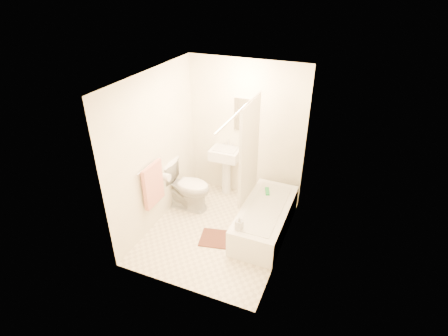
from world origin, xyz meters
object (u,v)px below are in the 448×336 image
at_px(bath_mat, 219,239).
at_px(toilet, 186,186).
at_px(sink, 226,169).
at_px(soap_bottle, 239,223).
at_px(bathtub, 265,219).

bearing_deg(bath_mat, toilet, 145.20).
height_order(sink, soap_bottle, sink).
height_order(bathtub, soap_bottle, soap_bottle).
bearing_deg(bathtub, bath_mat, -140.74).
distance_m(sink, bathtub, 1.26).
xyz_separation_m(toilet, bathtub, (1.41, -0.11, -0.19)).
bearing_deg(bathtub, soap_bottle, -107.75).
xyz_separation_m(bath_mat, soap_bottle, (0.38, -0.15, 0.53)).
relative_size(toilet, sink, 0.86).
bearing_deg(bath_mat, soap_bottle, -22.21).
relative_size(toilet, bath_mat, 1.53).
bearing_deg(sink, soap_bottle, -62.54).
height_order(sink, bath_mat, sink).
bearing_deg(soap_bottle, bathtub, 72.25).
bearing_deg(soap_bottle, sink, 118.83).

